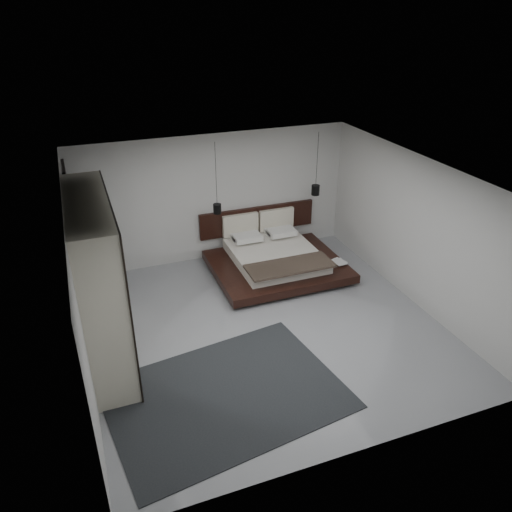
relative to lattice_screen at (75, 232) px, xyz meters
name	(u,v)px	position (x,y,z in m)	size (l,w,h in m)	color
floor	(266,327)	(2.95, -2.45, -1.30)	(6.00, 6.00, 0.00)	gray
ceiling	(267,177)	(2.95, -2.45, 1.50)	(6.00, 6.00, 0.00)	white
wall_back	(215,198)	(2.95, 0.55, 0.10)	(6.00, 6.00, 0.00)	beige
wall_front	(362,369)	(2.95, -5.45, 0.10)	(6.00, 6.00, 0.00)	beige
wall_left	(79,291)	(-0.05, -2.45, 0.10)	(6.00, 6.00, 0.00)	beige
wall_right	(416,231)	(5.95, -2.45, 0.10)	(6.00, 6.00, 0.00)	beige
lattice_screen	(75,232)	(0.00, 0.00, 0.00)	(0.05, 0.90, 2.60)	black
bed	(275,258)	(3.91, -0.54, -1.02)	(2.72, 2.37, 1.07)	black
book_lower	(335,263)	(5.02, -1.19, -1.03)	(0.23, 0.31, 0.03)	#99724C
book_upper	(335,263)	(5.00, -1.21, -1.01)	(0.22, 0.31, 0.02)	#99724C
pendant_left	(217,208)	(2.79, -0.12, 0.13)	(0.17, 0.17, 1.48)	black
pendant_right	(315,190)	(5.02, -0.12, 0.25)	(0.18, 0.18, 1.37)	black
wardrobe	(99,283)	(0.25, -2.22, 0.05)	(0.65, 2.75, 2.70)	silver
rug	(226,395)	(1.75, -3.86, -1.29)	(3.38, 2.41, 0.01)	black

